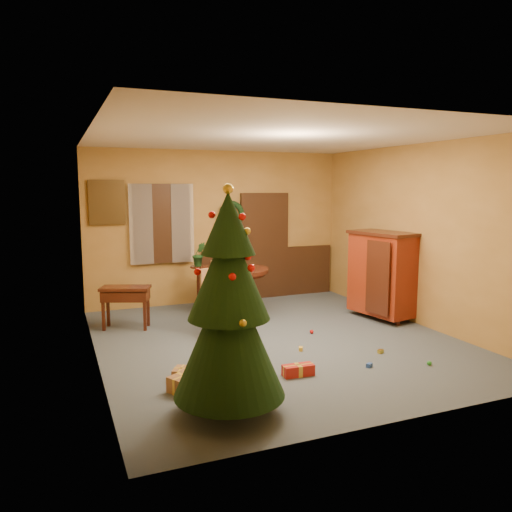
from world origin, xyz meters
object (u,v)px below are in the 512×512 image
chair_near (218,300)px  writing_desk (126,297)px  dining_table (234,282)px  sideboard (382,272)px  christmas_tree (229,308)px

chair_near → writing_desk: (-1.23, 0.87, -0.04)m
dining_table → chair_near: chair_near is taller
sideboard → writing_desk: bearing=166.3°
christmas_tree → sideboard: bearing=34.5°
sideboard → christmas_tree: bearing=-145.5°
writing_desk → sideboard: size_ratio=0.57×
chair_near → sideboard: sideboard is taller
chair_near → sideboard: (2.86, -0.13, 0.25)m
chair_near → sideboard: 2.88m
dining_table → chair_near: bearing=-121.7°
dining_table → writing_desk: dining_table is taller
dining_table → writing_desk: size_ratio=1.43×
dining_table → sideboard: size_ratio=0.81×
writing_desk → sideboard: 4.23m
dining_table → sideboard: bearing=-27.6°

